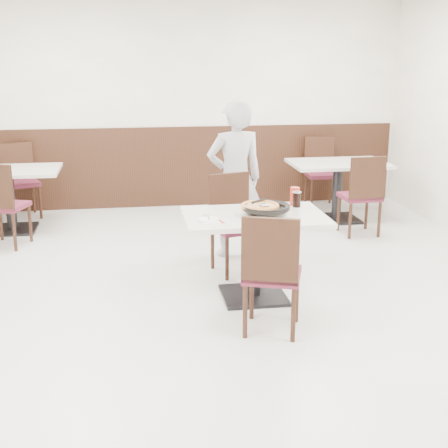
{
  "coord_description": "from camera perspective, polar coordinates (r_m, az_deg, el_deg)",
  "views": [
    {
      "loc": [
        -0.77,
        -5.03,
        2.09
      ],
      "look_at": [
        -0.04,
        -0.3,
        0.76
      ],
      "focal_mm": 50.0,
      "sensor_mm": 36.0,
      "label": 1
    }
  ],
  "objects": [
    {
      "name": "pizza_server",
      "position": [
        5.27,
        3.73,
        1.78
      ],
      "size": [
        0.1,
        0.12,
        0.0
      ],
      "primitive_type": "cube",
      "rotation": [
        0.0,
        0.0,
        0.28
      ],
      "color": "white",
      "rests_on": "pizza"
    },
    {
      "name": "side_plate",
      "position": [
        5.11,
        -1.39,
        0.4
      ],
      "size": [
        0.19,
        0.19,
        0.01
      ],
      "primitive_type": "cylinder",
      "rotation": [
        0.0,
        0.0,
        0.11
      ],
      "color": "white",
      "rests_on": "napkin"
    },
    {
      "name": "fork",
      "position": [
        5.13,
        -1.4,
        0.55
      ],
      "size": [
        0.03,
        0.15,
        0.0
      ],
      "primitive_type": "cube",
      "rotation": [
        0.0,
        0.0,
        -0.1
      ],
      "color": "white",
      "rests_on": "side_plate"
    },
    {
      "name": "wall_back",
      "position": [
        8.59,
        -3.69,
        10.87
      ],
      "size": [
        6.0,
        0.04,
        2.8
      ],
      "primitive_type": "cube",
      "color": "beige",
      "rests_on": "floor"
    },
    {
      "name": "bg_chair_right_near",
      "position": [
        7.46,
        12.31,
        2.64
      ],
      "size": [
        0.44,
        0.44,
        0.95
      ],
      "primitive_type": null,
      "rotation": [
        0.0,
        0.0,
        0.05
      ],
      "color": "black",
      "rests_on": "floor"
    },
    {
      "name": "pizza_pan",
      "position": [
        5.29,
        3.84,
        1.26
      ],
      "size": [
        0.36,
        0.36,
        0.01
      ],
      "primitive_type": "cylinder",
      "rotation": [
        0.0,
        0.0,
        0.11
      ],
      "color": "black",
      "rests_on": "trivet"
    },
    {
      "name": "floor",
      "position": [
        5.5,
        -0.08,
        -6.83
      ],
      "size": [
        7.0,
        7.0,
        0.0
      ],
      "primitive_type": "plane",
      "color": "silver",
      "rests_on": "ground"
    },
    {
      "name": "bg_table_left",
      "position": [
        7.87,
        -18.96,
        2.06
      ],
      "size": [
        1.23,
        0.84,
        0.75
      ],
      "primitive_type": null,
      "rotation": [
        0.0,
        0.0,
        -0.03
      ],
      "color": "silver",
      "rests_on": "floor"
    },
    {
      "name": "bg_table_right",
      "position": [
        8.06,
        10.3,
        2.96
      ],
      "size": [
        1.25,
        0.88,
        0.75
      ],
      "primitive_type": null,
      "rotation": [
        0.0,
        0.0,
        -0.07
      ],
      "color": "silver",
      "rests_on": "floor"
    },
    {
      "name": "bg_chair_right_far",
      "position": [
        8.72,
        8.94,
        4.64
      ],
      "size": [
        0.44,
        0.44,
        0.95
      ],
      "primitive_type": null,
      "rotation": [
        0.0,
        0.0,
        3.1
      ],
      "color": "black",
      "rests_on": "floor"
    },
    {
      "name": "main_table",
      "position": [
        5.42,
        2.76,
        -2.99
      ],
      "size": [
        1.28,
        0.93,
        0.75
      ],
      "primitive_type": null,
      "rotation": [
        0.0,
        0.0,
        0.11
      ],
      "color": "silver",
      "rests_on": "floor"
    },
    {
      "name": "chair_far",
      "position": [
        6.01,
        1.17,
        -0.1
      ],
      "size": [
        0.51,
        0.51,
        0.95
      ],
      "primitive_type": null,
      "rotation": [
        0.0,
        0.0,
        3.4
      ],
      "color": "black",
      "rests_on": "floor"
    },
    {
      "name": "trivet",
      "position": [
        5.34,
        2.94,
        1.15
      ],
      "size": [
        0.13,
        0.13,
        0.04
      ],
      "primitive_type": "cylinder",
      "rotation": [
        0.0,
        0.0,
        0.11
      ],
      "color": "black",
      "rests_on": "main_table"
    },
    {
      "name": "napkin",
      "position": [
        5.1,
        -1.24,
        0.27
      ],
      "size": [
        0.2,
        0.2,
        0.0
      ],
      "primitive_type": "cube",
      "rotation": [
        0.0,
        0.0,
        0.25
      ],
      "color": "silver",
      "rests_on": "main_table"
    },
    {
      "name": "wainscot_back",
      "position": [
        8.68,
        -3.58,
        5.26
      ],
      "size": [
        5.9,
        0.03,
        1.1
      ],
      "primitive_type": "cube",
      "color": "black",
      "rests_on": "floor"
    },
    {
      "name": "pizza",
      "position": [
        5.29,
        3.3,
        1.47
      ],
      "size": [
        0.35,
        0.35,
        0.02
      ],
      "primitive_type": "cylinder",
      "rotation": [
        0.0,
        0.0,
        0.11
      ],
      "color": "#DD9652",
      "rests_on": "pizza_pan"
    },
    {
      "name": "wall_front",
      "position": [
        1.85,
        16.71,
        -7.17
      ],
      "size": [
        6.0,
        0.04,
        2.8
      ],
      "primitive_type": "cube",
      "color": "beige",
      "rests_on": "floor"
    },
    {
      "name": "red_cup",
      "position": [
        5.67,
        6.48,
        2.55
      ],
      "size": [
        0.09,
        0.09,
        0.16
      ],
      "primitive_type": "cylinder",
      "rotation": [
        0.0,
        0.0,
        0.11
      ],
      "color": "red",
      "rests_on": "main_table"
    },
    {
      "name": "chair_near",
      "position": [
        4.76,
        4.44,
        -4.39
      ],
      "size": [
        0.53,
        0.53,
        0.95
      ],
      "primitive_type": null,
      "rotation": [
        0.0,
        0.0,
        -0.33
      ],
      "color": "black",
      "rests_on": "floor"
    },
    {
      "name": "diner_person",
      "position": [
        6.46,
        1.0,
        4.13
      ],
      "size": [
        0.65,
        0.48,
        1.64
      ],
      "primitive_type": "imported",
      "rotation": [
        0.0,
        0.0,
        3.3
      ],
      "color": "silver",
      "rests_on": "floor"
    },
    {
      "name": "bg_chair_left_near",
      "position": [
        7.25,
        -19.37,
        1.73
      ],
      "size": [
        0.53,
        0.53,
        0.95
      ],
      "primitive_type": null,
      "rotation": [
        0.0,
        0.0,
        -0.33
      ],
      "color": "black",
      "rests_on": "floor"
    },
    {
      "name": "bg_chair_left_far",
      "position": [
        8.45,
        -18.06,
        3.72
      ],
      "size": [
        0.54,
        0.54,
        0.95
      ],
      "primitive_type": null,
      "rotation": [
        0.0,
        0.0,
        3.5
      ],
      "color": "black",
      "rests_on": "floor"
    },
    {
      "name": "cola_glass",
      "position": [
        5.6,
        6.67,
        2.22
      ],
      "size": [
        0.08,
        0.08,
        0.13
      ],
      "primitive_type": "cylinder",
      "rotation": [
        0.0,
        0.0,
        0.11
      ],
      "color": "black",
      "rests_on": "main_table"
    }
  ]
}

